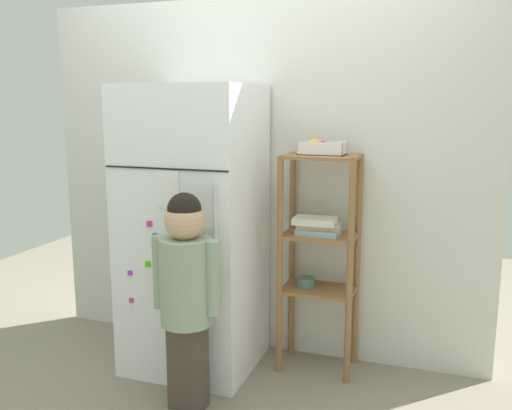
# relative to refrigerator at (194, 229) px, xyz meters

# --- Properties ---
(ground_plane) EXTENTS (6.00, 6.00, 0.00)m
(ground_plane) POSITION_rel_refrigerator_xyz_m (0.27, -0.02, -0.81)
(ground_plane) COLOR gray
(kitchen_wall_back) EXTENTS (2.75, 0.03, 2.11)m
(kitchen_wall_back) POSITION_rel_refrigerator_xyz_m (0.27, 0.35, 0.25)
(kitchen_wall_back) COLOR silver
(kitchen_wall_back) RESTS_ON ground
(refrigerator) EXTENTS (0.70, 0.67, 1.61)m
(refrigerator) POSITION_rel_refrigerator_xyz_m (0.00, 0.00, 0.00)
(refrigerator) COLOR white
(refrigerator) RESTS_ON ground
(child_standing) EXTENTS (0.35, 0.26, 1.10)m
(child_standing) POSITION_rel_refrigerator_xyz_m (0.18, -0.46, -0.14)
(child_standing) COLOR #4B3C34
(child_standing) RESTS_ON ground
(pantry_shelf_unit) EXTENTS (0.42, 0.29, 1.24)m
(pantry_shelf_unit) POSITION_rel_refrigerator_xyz_m (0.69, 0.17, -0.07)
(pantry_shelf_unit) COLOR olive
(pantry_shelf_unit) RESTS_ON ground
(fruit_bin) EXTENTS (0.25, 0.14, 0.09)m
(fruit_bin) POSITION_rel_refrigerator_xyz_m (0.67, 0.19, 0.47)
(fruit_bin) COLOR white
(fruit_bin) RESTS_ON pantry_shelf_unit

